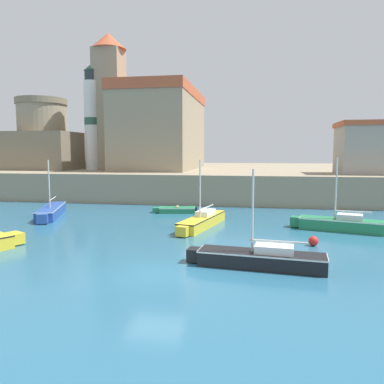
% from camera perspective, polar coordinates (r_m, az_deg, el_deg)
% --- Properties ---
extents(ground_plane, '(200.00, 200.00, 0.00)m').
position_cam_1_polar(ground_plane, '(16.75, -5.57, -12.20)').
color(ground_plane, '#28607F').
extents(quay_seawall, '(120.00, 40.00, 2.99)m').
position_cam_1_polar(quay_seawall, '(55.79, 5.25, 2.27)').
color(quay_seawall, gray).
rests_on(quay_seawall, ground).
extents(sailboat_black_1, '(6.42, 2.02, 4.51)m').
position_cam_1_polar(sailboat_black_1, '(17.60, 10.23, -9.85)').
color(sailboat_black_1, black).
rests_on(sailboat_black_1, ground).
extents(sailboat_yellow_2, '(2.72, 6.99, 4.71)m').
position_cam_1_polar(sailboat_yellow_2, '(26.34, 1.55, -4.37)').
color(sailboat_yellow_2, yellow).
rests_on(sailboat_yellow_2, ground).
extents(sailboat_green_3, '(6.02, 2.85, 4.90)m').
position_cam_1_polar(sailboat_green_3, '(26.94, 21.54, -4.49)').
color(sailboat_green_3, '#237A4C').
rests_on(sailboat_green_3, ground).
extents(dinghy_green_4, '(3.88, 1.86, 0.56)m').
position_cam_1_polar(dinghy_green_4, '(32.50, -2.47, -2.69)').
color(dinghy_green_4, '#237A4C').
rests_on(dinghy_green_4, ground).
extents(sailboat_blue_5, '(3.42, 6.86, 4.61)m').
position_cam_1_polar(sailboat_blue_5, '(32.62, -20.69, -2.74)').
color(sailboat_blue_5, '#284C9E').
rests_on(sailboat_blue_5, ground).
extents(mooring_buoy, '(0.55, 0.55, 0.55)m').
position_cam_1_polar(mooring_buoy, '(22.27, 18.02, -7.10)').
color(mooring_buoy, red).
rests_on(mooring_buoy, ground).
extents(church, '(12.86, 17.64, 16.97)m').
position_cam_1_polar(church, '(49.98, -5.50, 10.00)').
color(church, gray).
rests_on(church, quay_seawall).
extents(fortress, '(11.37, 11.37, 9.26)m').
position_cam_1_polar(fortress, '(54.52, -21.72, 6.75)').
color(fortress, '#796C57').
rests_on(fortress, quay_seawall).
extents(lighthouse, '(1.97, 1.97, 12.99)m').
position_cam_1_polar(lighthouse, '(49.23, -14.94, 10.66)').
color(lighthouse, silver).
rests_on(lighthouse, quay_seawall).
extents(harbor_shed_far_end, '(7.02, 5.48, 5.30)m').
position_cam_1_polar(harbor_shed_far_end, '(42.53, 25.85, 6.09)').
color(harbor_shed_far_end, gray).
rests_on(harbor_shed_far_end, quay_seawall).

